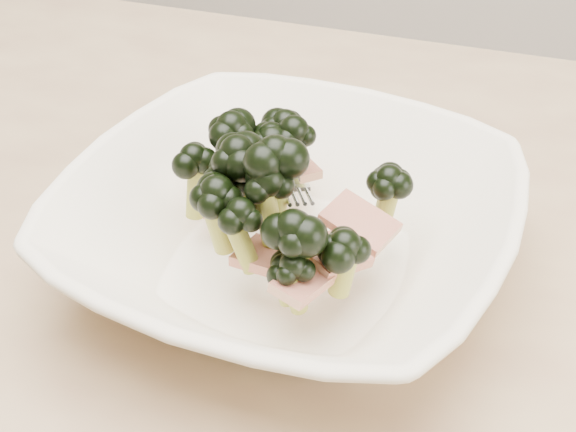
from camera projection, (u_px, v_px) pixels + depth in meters
The scene contains 2 objects.
dining_table at pixel (208, 321), 0.69m from camera, with size 1.20×0.80×0.75m.
broccoli_dish at pixel (287, 224), 0.56m from camera, with size 0.35×0.35×0.13m.
Camera 1 is at (0.22, -0.45, 1.13)m, focal length 50.00 mm.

